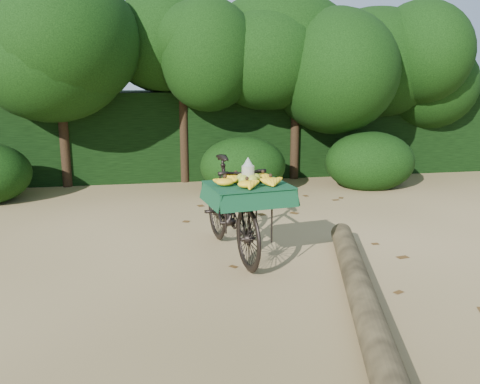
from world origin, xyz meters
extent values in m
plane|color=tan|center=(0.00, 0.00, 0.00)|extent=(80.00, 80.00, 0.00)
imported|color=black|center=(0.74, 1.02, 0.59)|extent=(0.85, 2.03, 1.18)
cube|color=black|center=(0.83, 0.43, 0.97)|extent=(0.50, 0.58, 0.03)
cube|color=#124527|center=(0.83, 0.43, 0.99)|extent=(0.95, 0.83, 0.01)
ellipsoid|color=olive|center=(0.92, 0.44, 1.05)|extent=(0.11, 0.09, 0.12)
ellipsoid|color=olive|center=(0.85, 0.50, 1.05)|extent=(0.11, 0.09, 0.12)
ellipsoid|color=olive|center=(0.76, 0.46, 1.05)|extent=(0.11, 0.09, 0.12)
ellipsoid|color=olive|center=(0.77, 0.37, 1.05)|extent=(0.11, 0.09, 0.12)
ellipsoid|color=olive|center=(0.87, 0.36, 1.05)|extent=(0.11, 0.09, 0.12)
cylinder|color=#EAE5C6|center=(0.83, 0.44, 1.11)|extent=(0.14, 0.14, 0.18)
cylinder|color=brown|center=(1.73, -0.58, 0.13)|extent=(1.25, 3.60, 0.26)
cube|color=black|center=(0.00, 6.30, 0.90)|extent=(26.00, 1.80, 1.80)
camera|label=1|loc=(-0.20, -4.80, 2.14)|focal=38.00mm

